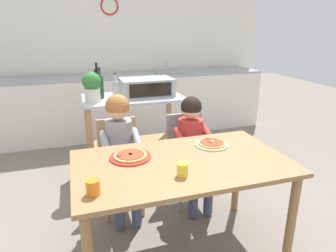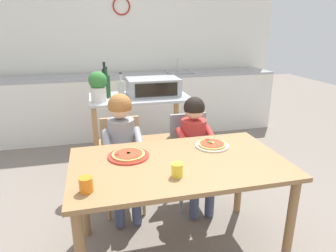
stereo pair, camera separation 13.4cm
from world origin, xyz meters
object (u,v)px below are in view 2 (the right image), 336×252
dining_chair_right (191,152)px  drinking_cup_orange (86,185)px  dining_table (179,174)px  pizza_plate_red_rimmed (128,155)px  pizza_plate_cream (212,145)px  bottle_tall_green_wine (121,91)px  dining_chair_left (122,157)px  kitchen_island_cart (140,122)px  bottle_slim_sauce (107,85)px  bottle_brown_beer (105,80)px  potted_herb_plant (98,85)px  toaster_oven (153,87)px  child_in_grey_shirt (122,141)px  drinking_cup_yellow (177,170)px  child_in_red_shirt (196,140)px

dining_chair_right → drinking_cup_orange: 1.32m
dining_table → pizza_plate_red_rimmed: bearing=154.0°
pizza_plate_red_rimmed → pizza_plate_cream: (0.63, 0.03, 0.00)m
bottle_tall_green_wine → dining_chair_left: bearing=-97.8°
dining_chair_right → pizza_plate_cream: size_ratio=3.28×
bottle_tall_green_wine → dining_chair_right: size_ratio=0.36×
kitchen_island_cart → dining_chair_left: kitchen_island_cart is taller
kitchen_island_cart → dining_table: size_ratio=0.74×
bottle_slim_sauce → bottle_brown_beer: (-0.01, 0.22, 0.02)m
potted_herb_plant → dining_chair_right: (0.78, -0.58, -0.55)m
toaster_oven → child_in_grey_shirt: size_ratio=0.53×
child_in_grey_shirt → pizza_plate_cream: child_in_grey_shirt is taller
pizza_plate_red_rimmed → toaster_oven: bearing=71.1°
pizza_plate_red_rimmed → drinking_cup_yellow: size_ratio=3.41×
kitchen_island_cart → child_in_red_shirt: bearing=-66.7°
kitchen_island_cart → dining_chair_left: (-0.27, -0.66, -0.10)m
toaster_oven → drinking_cup_orange: 1.80m
dining_chair_right → child_in_grey_shirt: (-0.63, -0.08, 0.20)m
kitchen_island_cart → dining_chair_left: 0.72m
pizza_plate_red_rimmed → drinking_cup_yellow: bearing=-54.6°
dining_chair_right → pizza_plate_cream: (-0.00, -0.48, 0.26)m
pizza_plate_cream → drinking_cup_orange: drinking_cup_orange is taller
bottle_slim_sauce → potted_herb_plant: (-0.09, -0.15, 0.03)m
child_in_red_shirt → toaster_oven: bearing=103.2°
bottle_tall_green_wine → dining_chair_right: bearing=-40.7°
child_in_grey_shirt → drinking_cup_yellow: size_ratio=12.62×
bottle_brown_beer → dining_table: bearing=-76.6°
bottle_brown_beer → dining_chair_right: (0.70, -0.95, -0.53)m
bottle_brown_beer → bottle_tall_green_wine: bearing=-74.3°
dining_table → child_in_red_shirt: child_in_red_shirt is taller
dining_table → toaster_oven: bearing=85.5°
bottle_slim_sauce → bottle_tall_green_wine: (0.12, -0.25, -0.01)m
dining_chair_left → drinking_cup_orange: bearing=-106.1°
bottle_tall_green_wine → pizza_plate_red_rimmed: 1.03m
dining_chair_right → bottle_slim_sauce: bearing=133.1°
kitchen_island_cart → bottle_tall_green_wine: bearing=-134.2°
child_in_grey_shirt → drinking_cup_yellow: child_in_grey_shirt is taller
bottle_slim_sauce → child_in_red_shirt: bearing=-51.3°
child_in_grey_shirt → pizza_plate_red_rimmed: size_ratio=3.70×
toaster_oven → dining_chair_left: (-0.43, -0.69, -0.48)m
dining_chair_right → pizza_plate_red_rimmed: 0.85m
dining_chair_right → pizza_plate_red_rimmed: dining_chair_right is taller
bottle_brown_beer → potted_herb_plant: size_ratio=1.15×
drinking_cup_orange → drinking_cup_yellow: 0.53m
dining_chair_left → child_in_grey_shirt: 0.23m
pizza_plate_red_rimmed → drinking_cup_orange: (-0.28, -0.40, 0.03)m
bottle_slim_sauce → dining_table: bearing=-75.0°
bottle_slim_sauce → bottle_brown_beer: 0.22m
dining_chair_right → drinking_cup_yellow: 0.99m
dining_table → bottle_tall_green_wine: bearing=102.4°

